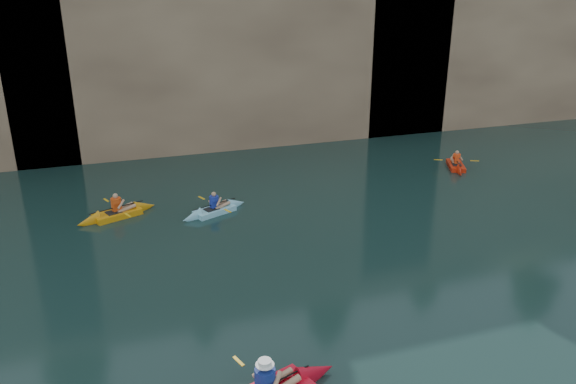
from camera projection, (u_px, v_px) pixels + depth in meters
name	position (u px, v px, depth m)	size (l,w,h in m)	color
cliff	(187.00, 26.00, 35.93)	(70.00, 16.00, 12.00)	tan
cliff_slab_center	(246.00, 41.00, 30.06)	(24.00, 2.40, 11.40)	#9F8060
cliff_slab_east	(546.00, 43.00, 36.26)	(26.00, 2.40, 9.84)	#9F8060
sea_cave_center	(139.00, 127.00, 29.16)	(3.50, 1.00, 3.20)	black
sea_cave_east	(382.00, 98.00, 33.08)	(5.00, 1.00, 4.50)	black
kayaker_orange	(117.00, 213.00, 22.06)	(3.27, 2.28, 1.23)	orange
kayaker_red_far	(456.00, 165.00, 27.87)	(2.03, 3.00, 1.09)	red
kayaker_ltblue_mid	(215.00, 210.00, 22.42)	(3.00, 2.10, 1.13)	#8BD3E9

